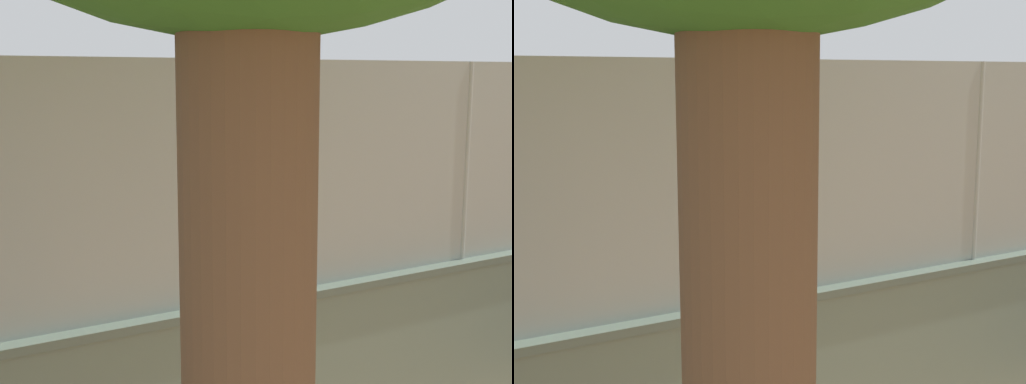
{
  "view_description": "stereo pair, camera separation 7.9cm",
  "coord_description": "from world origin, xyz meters",
  "views": [
    {
      "loc": [
        6.78,
        17.66,
        3.81
      ],
      "look_at": [
        0.13,
        5.63,
        1.49
      ],
      "focal_mm": 49.08,
      "sensor_mm": 36.0,
      "label": 1
    },
    {
      "loc": [
        6.71,
        17.7,
        3.81
      ],
      "look_at": [
        0.13,
        5.63,
        1.49
      ],
      "focal_mm": 49.08,
      "sensor_mm": 36.0,
      "label": 2
    }
  ],
  "objects": [
    {
      "name": "sports_ball",
      "position": [
        4.58,
        3.59,
        0.07
      ],
      "size": [
        0.14,
        0.14,
        0.14
      ],
      "primitive_type": "sphere",
      "color": "white",
      "rests_on": "ground_plane"
    },
    {
      "name": "ground_plane",
      "position": [
        0.0,
        0.0,
        0.0
      ],
      "size": [
        260.0,
        260.0,
        0.0
      ],
      "primitive_type": "plane",
      "color": "#A36B42"
    },
    {
      "name": "courtside_bench",
      "position": [
        2.29,
        10.46,
        0.46
      ],
      "size": [
        1.61,
        0.41,
        0.87
      ],
      "color": "#4C6B4C",
      "rests_on": "ground_plane"
    },
    {
      "name": "player_crossing_court",
      "position": [
        -4.54,
        -0.45,
        0.85
      ],
      "size": [
        0.67,
        0.83,
        1.47
      ],
      "color": "black",
      "rests_on": "ground_plane"
    }
  ]
}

